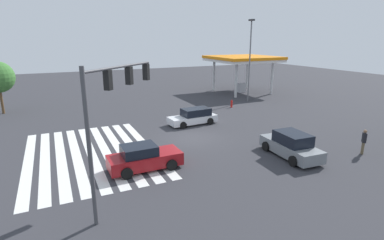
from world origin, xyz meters
The scene contains 10 objects.
ground_plane centered at (0.00, 0.00, 0.00)m, with size 109.37×109.37×0.00m, color #333338.
crosswalk_markings centered at (0.00, -7.58, 0.00)m, with size 12.29×8.20×0.01m.
traffic_signal_mast centered at (7.20, -7.20, 4.84)m, with size 3.76×3.76×6.60m.
car_0 centered at (6.16, 4.29, 0.76)m, with size 4.59×2.23×1.66m.
car_1 centered at (3.95, -5.03, 0.70)m, with size 2.04×4.33×1.52m.
car_2 centered at (-3.55, 1.83, 0.68)m, with size 2.09×4.49×1.43m.
gas_station_canopy centered at (-15.52, 15.22, 4.57)m, with size 8.57×8.57×5.11m.
pedestrian centered at (7.90, 9.00, 0.96)m, with size 0.42×0.40×1.71m.
street_light_pole_b centered at (-10.08, 12.45, 5.67)m, with size 0.80×0.36×9.69m.
fire_hydrant centered at (-7.80, 8.61, 0.43)m, with size 0.22×0.22×0.86m.
Camera 1 is at (20.11, -9.48, 7.58)m, focal length 28.00 mm.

